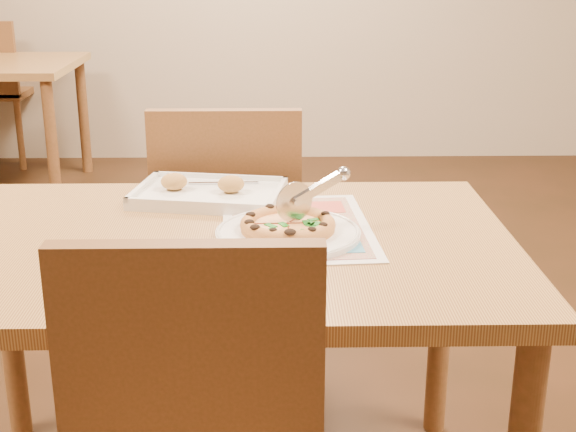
{
  "coord_description": "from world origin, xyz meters",
  "views": [
    {
      "loc": [
        0.13,
        -1.62,
        1.32
      ],
      "look_at": [
        0.16,
        -0.0,
        0.77
      ],
      "focal_mm": 50.0,
      "sensor_mm": 36.0,
      "label": 1
    }
  ],
  "objects_px": {
    "pizza": "(288,225)",
    "pizza_cutter": "(310,193)",
    "dining_table": "(214,275)",
    "plate": "(288,234)",
    "appetizer_tray": "(208,194)",
    "menu": "(297,227)",
    "chair_far": "(228,216)"
  },
  "relations": [
    {
      "from": "pizza",
      "to": "pizza_cutter",
      "type": "height_order",
      "value": "pizza_cutter"
    },
    {
      "from": "dining_table",
      "to": "pizza",
      "type": "distance_m",
      "value": 0.2
    },
    {
      "from": "pizza",
      "to": "dining_table",
      "type": "bearing_deg",
      "value": -178.65
    },
    {
      "from": "plate",
      "to": "pizza_cutter",
      "type": "xyz_separation_m",
      "value": [
        0.05,
        0.04,
        0.08
      ]
    },
    {
      "from": "pizza_cutter",
      "to": "appetizer_tray",
      "type": "relative_size",
      "value": 0.4
    },
    {
      "from": "dining_table",
      "to": "menu",
      "type": "bearing_deg",
      "value": 18.85
    },
    {
      "from": "pizza_cutter",
      "to": "appetizer_tray",
      "type": "bearing_deg",
      "value": 104.71
    },
    {
      "from": "pizza",
      "to": "appetizer_tray",
      "type": "bearing_deg",
      "value": 124.71
    },
    {
      "from": "dining_table",
      "to": "appetizer_tray",
      "type": "relative_size",
      "value": 3.31
    },
    {
      "from": "pizza_cutter",
      "to": "pizza",
      "type": "bearing_deg",
      "value": -178.3
    },
    {
      "from": "appetizer_tray",
      "to": "menu",
      "type": "distance_m",
      "value": 0.31
    },
    {
      "from": "plate",
      "to": "menu",
      "type": "distance_m",
      "value": 0.07
    },
    {
      "from": "dining_table",
      "to": "plate",
      "type": "xyz_separation_m",
      "value": [
        0.16,
        -0.0,
        0.09
      ]
    },
    {
      "from": "dining_table",
      "to": "pizza",
      "type": "relative_size",
      "value": 6.31
    },
    {
      "from": "menu",
      "to": "appetizer_tray",
      "type": "bearing_deg",
      "value": 134.24
    },
    {
      "from": "plate",
      "to": "pizza_cutter",
      "type": "relative_size",
      "value": 2.0
    },
    {
      "from": "pizza_cutter",
      "to": "menu",
      "type": "distance_m",
      "value": 0.1
    },
    {
      "from": "dining_table",
      "to": "chair_far",
      "type": "xyz_separation_m",
      "value": [
        -0.0,
        0.6,
        -0.07
      ]
    },
    {
      "from": "pizza_cutter",
      "to": "appetizer_tray",
      "type": "height_order",
      "value": "pizza_cutter"
    },
    {
      "from": "dining_table",
      "to": "appetizer_tray",
      "type": "height_order",
      "value": "appetizer_tray"
    },
    {
      "from": "chair_far",
      "to": "menu",
      "type": "distance_m",
      "value": 0.59
    },
    {
      "from": "dining_table",
      "to": "menu",
      "type": "relative_size",
      "value": 2.85
    },
    {
      "from": "dining_table",
      "to": "pizza_cutter",
      "type": "xyz_separation_m",
      "value": [
        0.21,
        0.03,
        0.18
      ]
    },
    {
      "from": "pizza_cutter",
      "to": "menu",
      "type": "height_order",
      "value": "pizza_cutter"
    },
    {
      "from": "chair_far",
      "to": "pizza",
      "type": "height_order",
      "value": "chair_far"
    },
    {
      "from": "dining_table",
      "to": "plate",
      "type": "height_order",
      "value": "plate"
    },
    {
      "from": "plate",
      "to": "pizza",
      "type": "height_order",
      "value": "pizza"
    },
    {
      "from": "pizza_cutter",
      "to": "menu",
      "type": "bearing_deg",
      "value": 105.3
    },
    {
      "from": "appetizer_tray",
      "to": "pizza_cutter",
      "type": "bearing_deg",
      "value": -45.68
    },
    {
      "from": "pizza",
      "to": "menu",
      "type": "height_order",
      "value": "pizza"
    },
    {
      "from": "dining_table",
      "to": "pizza",
      "type": "height_order",
      "value": "pizza"
    },
    {
      "from": "dining_table",
      "to": "menu",
      "type": "height_order",
      "value": "menu"
    }
  ]
}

